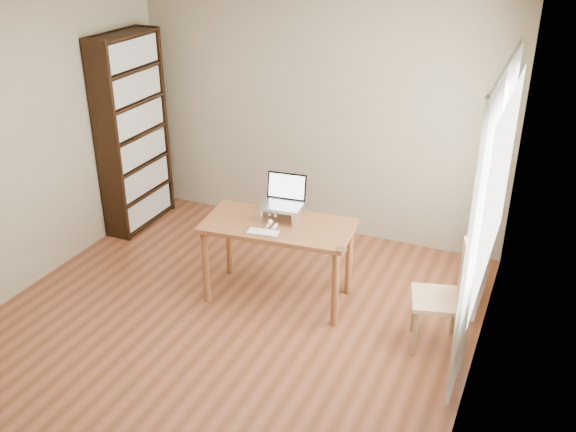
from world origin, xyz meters
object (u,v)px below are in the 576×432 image
object	(u,v)px
laptop	(285,197)
cat	(281,212)
bookshelf	(133,133)
chair	(447,295)
keyboard	(263,233)
desk	(278,235)

from	to	relation	value
laptop	cat	world-z (taller)	laptop
laptop	cat	bearing A→B (deg)	-130.56
bookshelf	cat	bearing A→B (deg)	-18.59
laptop	chair	distance (m)	1.60
laptop	keyboard	world-z (taller)	laptop
cat	desk	bearing A→B (deg)	-80.15
bookshelf	desk	xyz separation A→B (m)	(2.06, -0.80, -0.41)
desk	keyboard	size ratio (longest dim) A/B	4.52
keyboard	chair	xyz separation A→B (m)	(1.55, 0.09, -0.27)
laptop	chair	size ratio (longest dim) A/B	0.41
bookshelf	keyboard	world-z (taller)	bookshelf
desk	chair	distance (m)	1.53
bookshelf	keyboard	bearing A→B (deg)	-26.64
chair	cat	bearing A→B (deg)	155.31
cat	chair	distance (m)	1.59
bookshelf	desk	size ratio (longest dim) A/B	1.55
cat	bookshelf	bearing A→B (deg)	159.95
laptop	keyboard	size ratio (longest dim) A/B	1.26
cat	chair	size ratio (longest dim) A/B	0.52
desk	keyboard	xyz separation A→B (m)	(-0.03, -0.22, 0.12)
laptop	keyboard	bearing A→B (deg)	-101.14
laptop	chair	bearing A→B (deg)	-16.06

